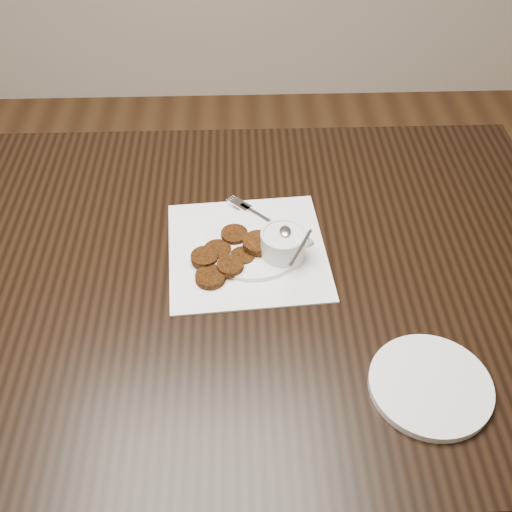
{
  "coord_description": "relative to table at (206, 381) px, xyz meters",
  "views": [
    {
      "loc": [
        0.14,
        -0.8,
        1.6
      ],
      "look_at": [
        0.17,
        0.02,
        0.8
      ],
      "focal_mm": 43.46,
      "sensor_mm": 36.0,
      "label": 1
    }
  ],
  "objects": [
    {
      "name": "floor",
      "position": [
        -0.05,
        -0.04,
        -0.38
      ],
      "size": [
        4.0,
        4.0,
        0.0
      ],
      "primitive_type": "plane",
      "color": "brown",
      "rests_on": "ground"
    },
    {
      "name": "plate_with_patty",
      "position": [
        0.11,
        0.06,
        0.39
      ],
      "size": [
        0.28,
        0.28,
        0.03
      ],
      "primitive_type": null,
      "rotation": [
        0.0,
        0.0,
        -0.78
      ],
      "color": "white",
      "rests_on": "table"
    },
    {
      "name": "napkin",
      "position": [
        0.1,
        0.05,
        0.38
      ],
      "size": [
        0.33,
        0.33,
        0.0
      ],
      "primitive_type": "cube",
      "rotation": [
        0.0,
        0.0,
        0.07
      ],
      "color": "white",
      "rests_on": "table"
    },
    {
      "name": "sauce_ramekin",
      "position": [
        0.17,
        0.03,
        0.44
      ],
      "size": [
        0.12,
        0.12,
        0.12
      ],
      "primitive_type": null,
      "rotation": [
        0.0,
        0.0,
        -0.06
      ],
      "color": "silver",
      "rests_on": "napkin"
    },
    {
      "name": "patty_cluster",
      "position": [
        0.06,
        0.02,
        0.39
      ],
      "size": [
        0.21,
        0.21,
        0.02
      ],
      "primitive_type": null,
      "rotation": [
        0.0,
        0.0,
        0.16
      ],
      "color": "#552A0B",
      "rests_on": "napkin"
    },
    {
      "name": "table",
      "position": [
        0.0,
        0.0,
        0.0
      ],
      "size": [
        1.51,
        0.97,
        0.75
      ],
      "primitive_type": "cube",
      "color": "black",
      "rests_on": "floor"
    },
    {
      "name": "plate_empty",
      "position": [
        0.39,
        -0.28,
        0.38
      ],
      "size": [
        0.23,
        0.23,
        0.01
      ],
      "primitive_type": "cylinder",
      "rotation": [
        0.0,
        0.0,
        -0.2
      ],
      "color": "white",
      "rests_on": "table"
    }
  ]
}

